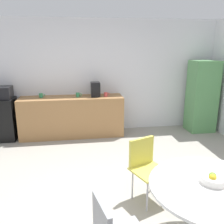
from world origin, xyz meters
name	(u,v)px	position (x,y,z in m)	size (l,w,h in m)	color
ground_plane	(111,204)	(0.00, 0.00, 0.00)	(6.00, 6.00, 0.00)	#9E998E
wall_back	(93,77)	(0.00, 3.00, 1.30)	(6.00, 0.10, 2.60)	silver
counter_block	(72,117)	(-0.51, 2.65, 0.45)	(2.28, 0.60, 0.90)	#9E7042
mini_fridge	(3,119)	(-2.00, 2.65, 0.45)	(0.54, 0.54, 0.91)	black
microwave	(0,93)	(-2.00, 2.65, 1.04)	(0.48, 0.38, 0.26)	black
locker_cabinet	(202,97)	(2.55, 2.55, 0.84)	(0.60, 0.50, 1.68)	#599959
round_table	(213,196)	(0.85, -0.86, 0.62)	(1.22, 1.22, 0.73)	silver
chair_yellow	(145,162)	(0.47, 0.10, 0.52)	(0.55, 0.55, 0.83)	silver
fruit_bowl	(213,179)	(0.87, -0.81, 0.77)	(0.25, 0.25, 0.11)	silver
mug_white	(106,94)	(0.26, 2.61, 0.95)	(0.13, 0.08, 0.09)	#D84C4C
mug_green	(78,95)	(-0.36, 2.65, 0.95)	(0.13, 0.08, 0.09)	#338C59
mug_red	(41,95)	(-1.16, 2.70, 0.95)	(0.13, 0.08, 0.09)	#338C59
coffee_maker	(95,89)	(0.03, 2.65, 1.06)	(0.20, 0.24, 0.32)	black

